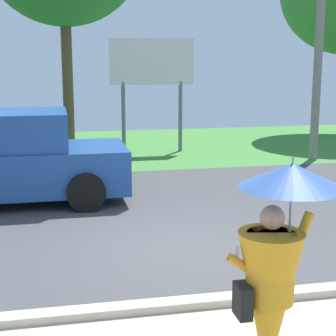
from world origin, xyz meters
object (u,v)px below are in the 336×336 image
monk_pedestrian (274,272)px  utility_pole (320,29)px  roadside_billboard (152,70)px  pickup_truck (0,161)px

monk_pedestrian → utility_pole: (5.51, 10.24, 2.64)m
monk_pedestrian → roadside_billboard: bearing=69.1°
pickup_truck → roadside_billboard: 6.96m
pickup_truck → roadside_billboard: size_ratio=1.49×
monk_pedestrian → utility_pole: 11.93m
utility_pole → roadside_billboard: bearing=153.1°
monk_pedestrian → roadside_billboard: size_ratio=0.61×
pickup_truck → utility_pole: size_ratio=0.73×
utility_pole → roadside_billboard: (-4.37, 2.22, -1.17)m
monk_pedestrian → utility_pole: bearing=46.0°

